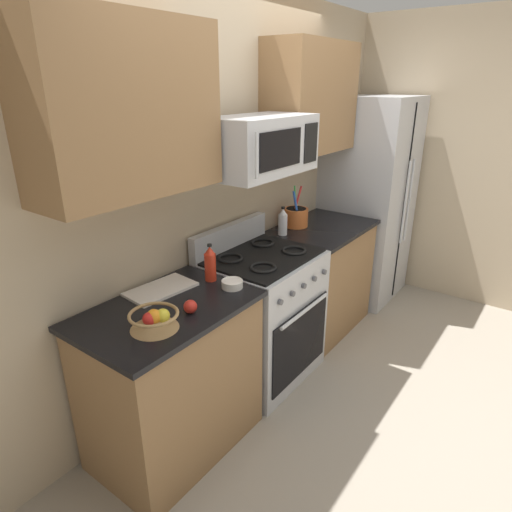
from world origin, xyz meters
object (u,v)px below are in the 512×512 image
fruit_basket (154,320)px  apple_loose (190,307)px  utensil_crock (296,216)px  cutting_board (161,289)px  microwave (260,145)px  range_oven (262,315)px  bottle_vinegar (283,222)px  prep_bowl (232,284)px  bottle_hot_sauce (210,264)px  refrigerator (367,201)px

fruit_basket → apple_loose: 0.21m
utensil_crock → cutting_board: (-1.47, -0.01, -0.07)m
microwave → cutting_board: microwave is taller
microwave → range_oven: bearing=-90.0°
fruit_basket → bottle_vinegar: bottle_vinegar is taller
apple_loose → prep_bowl: size_ratio=0.57×
utensil_crock → apple_loose: (-1.55, -0.33, -0.05)m
utensil_crock → bottle_hot_sauce: bearing=-173.2°
microwave → bottle_vinegar: bearing=14.5°
refrigerator → bottle_vinegar: size_ratio=8.55×
fruit_basket → cutting_board: bearing=43.9°
microwave → prep_bowl: microwave is taller
bottle_vinegar → prep_bowl: (-0.95, -0.28, -0.08)m
fruit_basket → apple_loose: (0.21, -0.03, -0.01)m
apple_loose → bottle_hot_sauce: (0.36, 0.18, 0.07)m
bottle_vinegar → bottle_hot_sauce: bearing=-173.4°
fruit_basket → cutting_board: fruit_basket is taller
utensil_crock → bottle_hot_sauce: utensil_crock is taller
range_oven → bottle_vinegar: 0.73m
utensil_crock → bottle_hot_sauce: 1.20m
cutting_board → bottle_vinegar: bottle_vinegar is taller
refrigerator → utensil_crock: (-0.98, 0.20, 0.04)m
microwave → utensil_crock: microwave is taller
cutting_board → range_oven: bearing=-13.0°
fruit_basket → cutting_board: 0.41m
refrigerator → utensil_crock: 1.00m
utensil_crock → prep_bowl: (-1.20, -0.31, -0.06)m
range_oven → prep_bowl: range_oven is taller
bottle_vinegar → microwave: bearing=-165.5°
cutting_board → utensil_crock: bearing=0.4°
refrigerator → apple_loose: size_ratio=26.88×
utensil_crock → bottle_vinegar: bearing=-172.3°
range_oven → cutting_board: 0.88m
bottle_vinegar → bottle_hot_sauce: size_ratio=0.97×
utensil_crock → cutting_board: bearing=-179.6°
bottle_vinegar → utensil_crock: bearing=7.7°
refrigerator → bottle_hot_sauce: size_ratio=8.34×
apple_loose → prep_bowl: apple_loose is taller
refrigerator → bottle_hot_sauce: 2.17m
bottle_hot_sauce → prep_bowl: (-0.01, -0.17, -0.08)m
utensil_crock → fruit_basket: 1.79m
refrigerator → prep_bowl: size_ratio=15.31×
range_oven → cutting_board: size_ratio=2.87×
cutting_board → prep_bowl: bearing=-48.3°
range_oven → bottle_hot_sauce: 0.72m
microwave → apple_loose: 1.10m
cutting_board → bottle_hot_sauce: size_ratio=1.68×
bottle_vinegar → refrigerator: bearing=-7.8°
apple_loose → bottle_hot_sauce: bearing=27.1°
apple_loose → prep_bowl: bearing=2.4°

